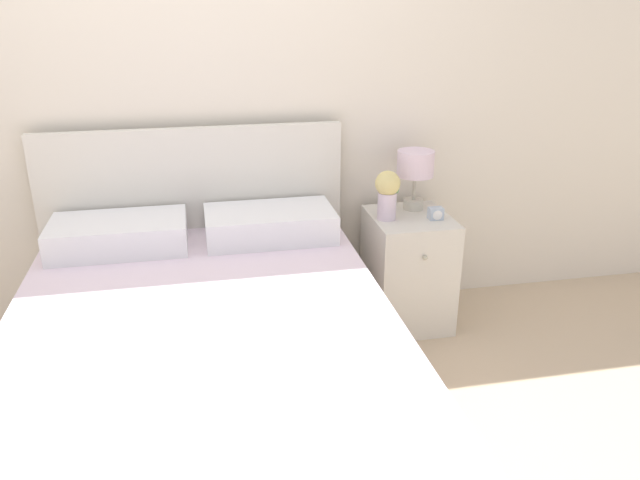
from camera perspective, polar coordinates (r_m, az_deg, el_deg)
name	(u,v)px	position (r m, az deg, el deg)	size (l,w,h in m)	color
ground_plane	(203,317)	(3.51, -10.61, -6.95)	(12.00, 12.00, 0.00)	#CCB28E
wall_back	(184,73)	(3.18, -12.30, 14.70)	(8.00, 0.06, 2.60)	silver
bed	(206,369)	(2.53, -10.43, -11.48)	(1.51, 2.07, 1.05)	beige
nightstand	(408,270)	(3.33, 8.01, -2.69)	(0.40, 0.47, 0.60)	silver
table_lamp	(415,168)	(3.26, 8.71, 6.53)	(0.19, 0.19, 0.31)	beige
flower_vase	(388,192)	(3.12, 6.21, 4.38)	(0.13, 0.13, 0.25)	silver
alarm_clock	(436,214)	(3.18, 10.53, 2.40)	(0.07, 0.05, 0.06)	silver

